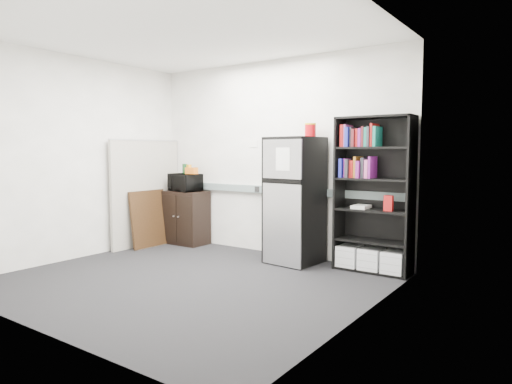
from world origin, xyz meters
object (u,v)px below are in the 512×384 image
at_px(bookshelf, 374,196).
at_px(cabinet, 186,217).
at_px(microwave, 185,182).
at_px(refrigerator, 294,200).
at_px(cubicle_partition, 146,193).

xyz_separation_m(bookshelf, cabinet, (-3.00, -0.06, -0.50)).
xyz_separation_m(cabinet, microwave, (0.00, -0.02, 0.55)).
height_order(bookshelf, refrigerator, bookshelf).
bearing_deg(cabinet, bookshelf, 1.23).
distance_m(cabinet, refrigerator, 2.04).
relative_size(bookshelf, cubicle_partition, 1.14).
bearing_deg(microwave, bookshelf, 10.56).
bearing_deg(bookshelf, refrigerator, -171.79).
bearing_deg(refrigerator, cubicle_partition, -166.83).
relative_size(cubicle_partition, microwave, 3.29).
xyz_separation_m(bookshelf, cubicle_partition, (-3.43, -0.49, -0.10)).
relative_size(bookshelf, microwave, 3.75).
relative_size(microwave, refrigerator, 0.30).
bearing_deg(bookshelf, cubicle_partition, -171.94).
height_order(cubicle_partition, cabinet, cubicle_partition).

